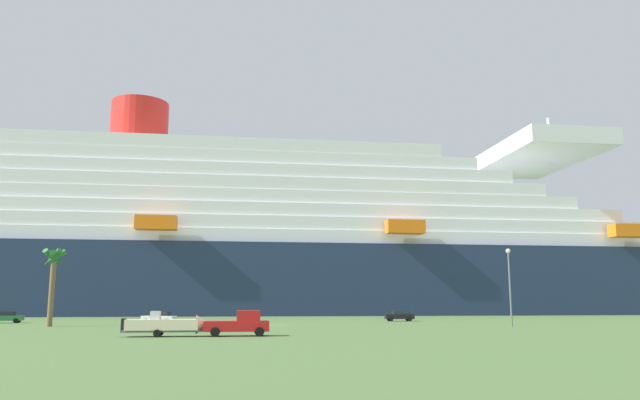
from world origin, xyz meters
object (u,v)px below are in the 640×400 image
object	(u,v)px
palm_tree	(53,266)
street_lamp	(509,277)
parked_car_black_coupe	(400,316)
parked_car_white_van	(159,317)
parked_car_green_wagon	(6,317)
cruise_ship	(282,249)
pickup_truck	(239,324)
small_boat_on_trailer	(170,325)

from	to	relation	value
palm_tree	street_lamp	distance (m)	55.42
parked_car_black_coupe	parked_car_white_van	bearing A→B (deg)	-167.87
street_lamp	parked_car_green_wagon	distance (m)	67.91
cruise_ship	palm_tree	world-z (taller)	cruise_ship
cruise_ship	parked_car_black_coupe	size ratio (longest dim) A/B	60.04
palm_tree	parked_car_white_van	xyz separation A→B (m)	(11.13, 9.48, -6.39)
pickup_truck	small_boat_on_trailer	size ratio (longest dim) A/B	0.68
palm_tree	parked_car_white_van	size ratio (longest dim) A/B	2.01
parked_car_green_wagon	cruise_ship	bearing A→B (deg)	54.17
small_boat_on_trailer	street_lamp	world-z (taller)	street_lamp
small_boat_on_trailer	palm_tree	world-z (taller)	palm_tree
small_boat_on_trailer	parked_car_black_coupe	size ratio (longest dim) A/B	1.94
cruise_ship	parked_car_black_coupe	xyz separation A→B (m)	(17.77, -48.95, -14.33)
street_lamp	parked_car_green_wagon	size ratio (longest dim) A/B	2.05
parked_car_white_van	parked_car_green_wagon	distance (m)	21.84
cruise_ship	small_boat_on_trailer	size ratio (longest dim) A/B	31.02
small_boat_on_trailer	parked_car_black_coupe	xyz separation A→B (m)	(27.65, 38.94, -0.13)
small_boat_on_trailer	palm_tree	size ratio (longest dim) A/B	0.90
small_boat_on_trailer	parked_car_green_wagon	world-z (taller)	small_boat_on_trailer
small_boat_on_trailer	cruise_ship	bearing A→B (deg)	83.59
pickup_truck	parked_car_green_wagon	distance (m)	48.55
street_lamp	palm_tree	bearing A→B (deg)	176.42
parked_car_white_van	pickup_truck	bearing A→B (deg)	-67.52
cruise_ship	palm_tree	size ratio (longest dim) A/B	27.82
small_boat_on_trailer	parked_car_black_coupe	distance (m)	47.76
parked_car_white_van	street_lamp	bearing A→B (deg)	-16.33
small_boat_on_trailer	parked_car_white_van	bearing A→B (deg)	102.48
cruise_ship	pickup_truck	bearing A→B (deg)	-92.61
parked_car_white_van	palm_tree	bearing A→B (deg)	-139.59
street_lamp	small_boat_on_trailer	bearing A→B (deg)	-153.48
parked_car_black_coupe	parked_car_green_wagon	bearing A→B (deg)	-175.58
palm_tree	parked_car_black_coupe	distance (m)	49.19
cruise_ship	parked_car_white_van	bearing A→B (deg)	-106.63
cruise_ship	small_boat_on_trailer	world-z (taller)	cruise_ship
pickup_truck	parked_car_black_coupe	xyz separation A→B (m)	(21.76, 38.51, -0.21)
small_boat_on_trailer	parked_car_black_coupe	world-z (taller)	small_boat_on_trailer
street_lamp	pickup_truck	bearing A→B (deg)	-149.92
pickup_truck	parked_car_white_van	world-z (taller)	pickup_truck
cruise_ship	pickup_truck	distance (m)	88.68
palm_tree	parked_car_white_van	bearing A→B (deg)	40.41
parked_car_green_wagon	street_lamp	bearing A→B (deg)	-13.70
pickup_truck	parked_car_white_van	bearing A→B (deg)	112.48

